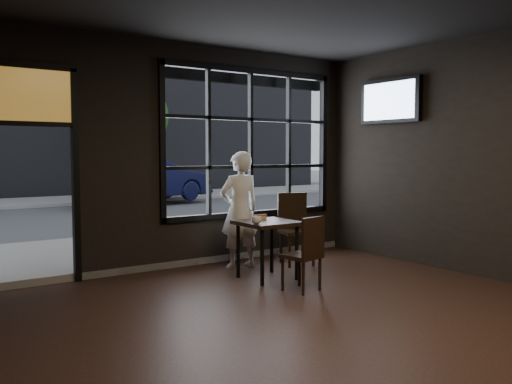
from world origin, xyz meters
TOP-DOWN VIEW (x-y plane):
  - floor at (0.00, 0.00)m, footprint 6.00×7.00m
  - window_frame at (1.20, 3.50)m, footprint 3.06×0.12m
  - stained_transom at (-2.10, 3.50)m, footprint 1.20×0.06m
  - cafe_table at (0.58, 2.21)m, footprint 0.71×0.71m
  - chair_near at (0.56, 1.48)m, footprint 0.46×0.46m
  - chair_window at (1.47, 2.68)m, footprint 0.57×0.57m
  - man at (0.67, 3.00)m, footprint 0.64×0.44m
  - hotdog at (0.59, 2.38)m, footprint 0.20×0.09m
  - cup at (0.30, 2.05)m, footprint 0.13×0.13m
  - tv at (2.93, 2.23)m, footprint 0.13×1.15m
  - navy_car at (3.35, 12.53)m, footprint 4.50×2.28m
  - tree_right at (3.78, 14.53)m, footprint 2.42×2.42m

SIDE VIEW (x-z plane):
  - floor at x=0.00m, z-range -0.02..0.00m
  - cafe_table at x=0.58m, z-range 0.00..0.77m
  - chair_near at x=0.56m, z-range 0.00..0.90m
  - chair_window at x=1.47m, z-range 0.00..1.05m
  - hotdog at x=0.59m, z-range 0.76..0.82m
  - navy_car at x=3.35m, z-range 0.10..1.51m
  - cup at x=0.30m, z-range 0.76..0.86m
  - man at x=0.67m, z-range 0.00..1.67m
  - window_frame at x=1.20m, z-range 0.66..2.94m
  - stained_transom at x=-2.10m, z-range 2.00..2.70m
  - tv at x=2.93m, z-range 2.11..2.78m
  - tree_right at x=3.78m, z-range 0.84..4.98m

